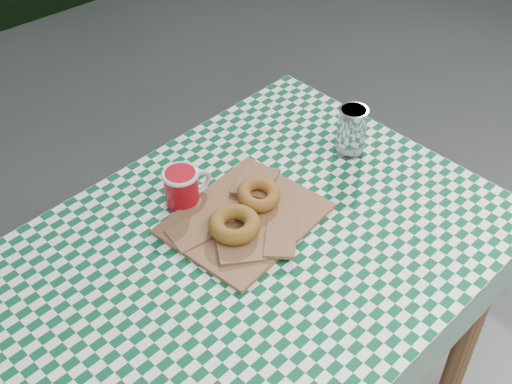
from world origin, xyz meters
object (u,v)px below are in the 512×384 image
at_px(table, 236,364).
at_px(coffee_mug, 181,188).
at_px(drinking_glass, 351,131).
at_px(paper_bag, 245,218).

relative_size(table, coffee_mug, 7.66).
bearing_deg(drinking_glass, coffee_mug, 165.63).
height_order(paper_bag, drinking_glass, drinking_glass).
bearing_deg(paper_bag, drinking_glass, 4.62).
distance_m(table, drinking_glass, 0.64).
distance_m(table, paper_bag, 0.41).
bearing_deg(paper_bag, coffee_mug, 118.07).
xyz_separation_m(coffee_mug, drinking_glass, (0.43, -0.11, 0.02)).
bearing_deg(table, coffee_mug, 77.85).
distance_m(coffee_mug, drinking_glass, 0.44).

